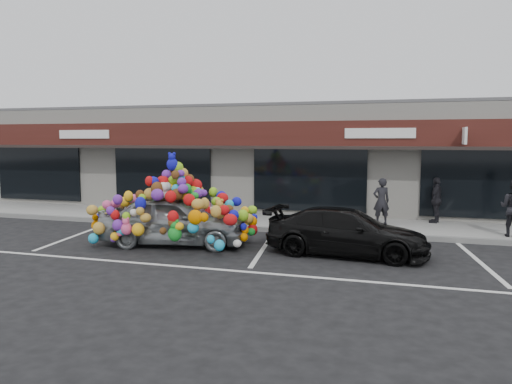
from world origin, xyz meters
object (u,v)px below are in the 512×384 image
(pedestrian_c, at_px, (436,200))
(black_sedan, at_px, (347,232))
(toy_car, at_px, (174,214))
(pedestrian_a, at_px, (381,201))

(pedestrian_c, bearing_deg, black_sedan, -7.03)
(toy_car, height_order, black_sedan, toy_car)
(pedestrian_a, bearing_deg, black_sedan, 59.75)
(toy_car, distance_m, pedestrian_a, 6.91)
(toy_car, height_order, pedestrian_a, toy_car)
(pedestrian_a, height_order, pedestrian_c, pedestrian_c)
(pedestrian_c, bearing_deg, pedestrian_a, -46.63)
(pedestrian_a, relative_size, pedestrian_c, 0.99)
(pedestrian_c, bearing_deg, toy_car, -35.60)
(black_sedan, distance_m, pedestrian_a, 4.23)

